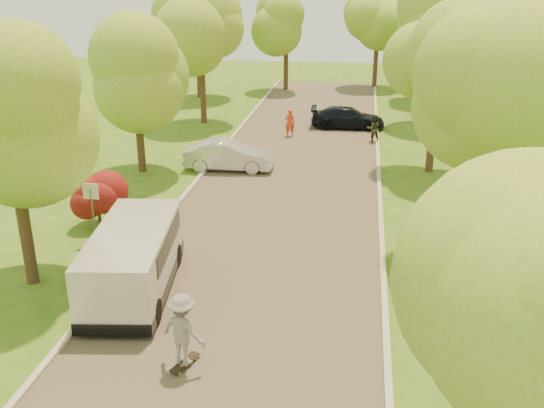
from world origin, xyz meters
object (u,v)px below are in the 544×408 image
Objects in this scene: dark_sedan at (348,118)px; longboard at (185,363)px; minivan at (134,259)px; silver_sedan at (229,156)px; person_striped at (290,123)px; skateboarder at (183,330)px; street_sign at (92,201)px; person_olive at (373,128)px.

dark_sedan is 4.58× the size of longboard.
longboard is (2.46, -3.36, -0.93)m from minivan.
person_striped reaches higher than silver_sedan.
person_striped is (-0.16, 21.88, -0.25)m from skateboarder.
longboard is at bearing -69.09° from skateboarder.
street_sign is 9.31m from silver_sedan.
skateboarder is at bearing 110.91° from longboard.
longboard is (5.06, -6.40, -1.46)m from street_sign.
minivan is at bearing 76.46° from person_striped.
minivan reaches higher than skateboarder.
minivan reaches higher than silver_sedan.
street_sign is 2.27× the size of longboard.
skateboarder is at bearing -173.23° from silver_sedan.
skateboarder reaches higher than silver_sedan.
dark_sedan is 2.83× the size of person_olive.
minivan is 18.67m from person_striped.
silver_sedan is 0.96× the size of dark_sedan.
street_sign is 1.20× the size of skateboarder.
silver_sedan reaches higher than dark_sedan.
person_striped is at bearing -19.05° from silver_sedan.
person_striped is (4.90, 15.48, -0.79)m from street_sign.
street_sign is 16.26m from person_striped.
skateboarder is (-3.04, -24.31, 0.39)m from dark_sedan.
dark_sedan is 3.37m from person_olive.
person_olive is at bearing -81.14° from longboard.
skateboarder is at bearing 65.02° from person_olive.
street_sign reaches higher than person_olive.
minivan reaches higher than longboard.
skateboarder is at bearing 83.97° from person_striped.
skateboarder reaches higher than dark_sedan.
dark_sedan is (5.29, 9.07, -0.06)m from silver_sedan.
person_striped reaches higher than longboard.
skateboarder is 21.77m from person_olive.
minivan is at bearing 163.66° from dark_sedan.
street_sign is at bearing 122.83° from minivan.
minivan is at bearing 55.73° from person_olive.
dark_sedan is (5.51, 20.95, -0.40)m from minivan.
person_olive is (4.54, 21.29, 0.67)m from longboard.
silver_sedan is 15.41m from longboard.
street_sign reaches higher than longboard.
person_olive reaches higher than longboard.
minivan is 5.71× the size of longboard.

